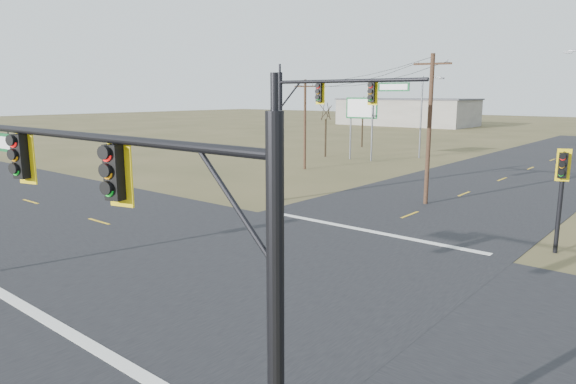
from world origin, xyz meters
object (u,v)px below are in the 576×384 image
at_px(streetlight_c, 423,113).
at_px(mast_arm_near, 118,199).
at_px(utility_pole_far, 305,123).
at_px(utility_pole_near, 429,127).
at_px(bare_tree_b, 363,105).
at_px(mast_arm_far, 316,111).
at_px(bare_tree_a, 326,110).
at_px(pedestal_signal_ne, 562,178).
at_px(highway_sign, 361,116).

bearing_deg(streetlight_c, mast_arm_near, -58.39).
bearing_deg(utility_pole_far, streetlight_c, 72.41).
distance_m(utility_pole_far, streetlight_c, 14.96).
distance_m(utility_pole_near, utility_pole_far, 16.63).
distance_m(streetlight_c, bare_tree_b, 12.47).
bearing_deg(mast_arm_far, mast_arm_near, -77.11).
bearing_deg(mast_arm_near, bare_tree_a, 105.69).
bearing_deg(bare_tree_b, utility_pole_far, -72.31).
bearing_deg(mast_arm_near, streetlight_c, 93.49).
relative_size(pedestal_signal_ne, utility_pole_near, 0.50).
xyz_separation_m(highway_sign, bare_tree_b, (-6.83, 11.35, 0.93)).
relative_size(mast_arm_near, highway_sign, 1.62).
bearing_deg(highway_sign, mast_arm_near, -72.43).
bearing_deg(mast_arm_far, bare_tree_a, 110.44).
height_order(mast_arm_near, utility_pole_far, utility_pole_far).
bearing_deg(mast_arm_near, mast_arm_far, 101.62).
bearing_deg(mast_arm_near, bare_tree_b, 101.95).
xyz_separation_m(bare_tree_a, bare_tree_b, (-2.43, 11.40, 0.41)).
bearing_deg(mast_arm_far, pedestal_signal_ne, -18.31).
xyz_separation_m(pedestal_signal_ne, utility_pole_near, (-8.61, 5.91, 1.44)).
xyz_separation_m(highway_sign, bare_tree_a, (-4.41, -0.06, 0.52)).
distance_m(utility_pole_far, bare_tree_b, 21.22).
distance_m(mast_arm_near, streetlight_c, 47.90).
distance_m(highway_sign, bare_tree_a, 4.44).
relative_size(mast_arm_near, pedestal_signal_ne, 2.30).
relative_size(mast_arm_near, mast_arm_far, 1.05).
xyz_separation_m(highway_sign, streetlight_c, (4.12, 5.41, 0.32)).
distance_m(mast_arm_near, bare_tree_b, 57.65).
relative_size(mast_arm_far, streetlight_c, 1.15).
height_order(pedestal_signal_ne, utility_pole_far, utility_pole_far).
distance_m(bare_tree_a, bare_tree_b, 11.67).
relative_size(bare_tree_a, bare_tree_b, 0.93).
bearing_deg(mast_arm_near, utility_pole_far, 107.32).
relative_size(highway_sign, streetlight_c, 0.74).
distance_m(utility_pole_near, highway_sign, 21.64).
bearing_deg(bare_tree_a, streetlight_c, 32.69).
xyz_separation_m(mast_arm_near, bare_tree_a, (-23.81, 39.93, 0.29)).
bearing_deg(utility_pole_near, bare_tree_a, 140.13).
bearing_deg(bare_tree_a, utility_pole_near, -39.87).
height_order(pedestal_signal_ne, streetlight_c, streetlight_c).
distance_m(pedestal_signal_ne, streetlight_c, 33.35).
xyz_separation_m(pedestal_signal_ne, utility_pole_far, (-23.64, 13.03, 0.92)).
height_order(streetlight_c, bare_tree_a, streetlight_c).
bearing_deg(utility_pole_far, utility_pole_near, -25.35).
height_order(mast_arm_near, mast_arm_far, mast_arm_far).
bearing_deg(bare_tree_a, highway_sign, 0.76).
relative_size(mast_arm_near, bare_tree_a, 1.63).
relative_size(streetlight_c, bare_tree_a, 1.35).
relative_size(utility_pole_far, bare_tree_a, 1.26).
bearing_deg(utility_pole_near, mast_arm_far, -135.16).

